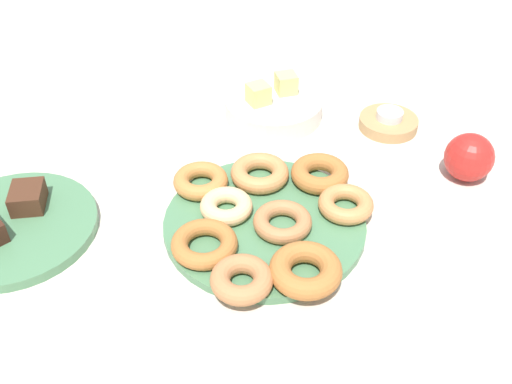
{
  "coord_description": "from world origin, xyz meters",
  "views": [
    {
      "loc": [
        -0.28,
        -0.57,
        0.59
      ],
      "look_at": [
        0.0,
        0.03,
        0.04
      ],
      "focal_mm": 41.77,
      "sensor_mm": 36.0,
      "label": 1
    }
  ],
  "objects_px": {
    "donut_5": "(260,173)",
    "apple": "(469,157)",
    "donut_4": "(346,204)",
    "cake_plate": "(13,227)",
    "donut_plate": "(265,223)",
    "donut_0": "(309,269)",
    "brownie_far": "(28,197)",
    "donut_6": "(320,174)",
    "candle_holder": "(388,123)",
    "donut_7": "(242,279)",
    "melon_chunk_right": "(286,83)",
    "donut_3": "(201,181)",
    "donut_1": "(204,244)",
    "melon_chunk_left": "(258,94)",
    "tealight": "(390,115)",
    "donut_8": "(226,206)",
    "fruit_bowl": "(274,108)",
    "donut_2": "(282,222)"
  },
  "relations": [
    {
      "from": "melon_chunk_right",
      "to": "donut_3",
      "type": "bearing_deg",
      "value": -143.98
    },
    {
      "from": "donut_3",
      "to": "fruit_bowl",
      "type": "xyz_separation_m",
      "value": [
        0.2,
        0.16,
        -0.01
      ]
    },
    {
      "from": "donut_5",
      "to": "apple",
      "type": "relative_size",
      "value": 1.18
    },
    {
      "from": "donut_2",
      "to": "donut_0",
      "type": "bearing_deg",
      "value": -96.45
    },
    {
      "from": "donut_7",
      "to": "apple",
      "type": "height_order",
      "value": "apple"
    },
    {
      "from": "donut_4",
      "to": "cake_plate",
      "type": "height_order",
      "value": "donut_4"
    },
    {
      "from": "donut_plate",
      "to": "donut_0",
      "type": "relative_size",
      "value": 3.08
    },
    {
      "from": "donut_8",
      "to": "apple",
      "type": "relative_size",
      "value": 1.0
    },
    {
      "from": "apple",
      "to": "donut_8",
      "type": "bearing_deg",
      "value": 170.42
    },
    {
      "from": "tealight",
      "to": "apple",
      "type": "distance_m",
      "value": 0.17
    },
    {
      "from": "donut_4",
      "to": "melon_chunk_left",
      "type": "relative_size",
      "value": 2.26
    },
    {
      "from": "donut_4",
      "to": "donut_8",
      "type": "distance_m",
      "value": 0.17
    },
    {
      "from": "donut_2",
      "to": "apple",
      "type": "distance_m",
      "value": 0.33
    },
    {
      "from": "donut_6",
      "to": "melon_chunk_left",
      "type": "height_order",
      "value": "melon_chunk_left"
    },
    {
      "from": "donut_7",
      "to": "brownie_far",
      "type": "distance_m",
      "value": 0.35
    },
    {
      "from": "donut_6",
      "to": "candle_holder",
      "type": "xyz_separation_m",
      "value": [
        0.2,
        0.1,
        -0.02
      ]
    },
    {
      "from": "donut_plate",
      "to": "donut_7",
      "type": "xyz_separation_m",
      "value": [
        -0.08,
        -0.1,
        0.02
      ]
    },
    {
      "from": "donut_7",
      "to": "melon_chunk_right",
      "type": "height_order",
      "value": "melon_chunk_right"
    },
    {
      "from": "brownie_far",
      "to": "donut_7",
      "type": "bearing_deg",
      "value": -50.94
    },
    {
      "from": "donut_plate",
      "to": "donut_3",
      "type": "relative_size",
      "value": 3.49
    },
    {
      "from": "donut_4",
      "to": "cake_plate",
      "type": "bearing_deg",
      "value": 159.0
    },
    {
      "from": "melon_chunk_right",
      "to": "donut_5",
      "type": "bearing_deg",
      "value": -126.75
    },
    {
      "from": "tealight",
      "to": "donut_5",
      "type": "bearing_deg",
      "value": -168.86
    },
    {
      "from": "melon_chunk_right",
      "to": "candle_holder",
      "type": "bearing_deg",
      "value": -44.1
    },
    {
      "from": "apple",
      "to": "fruit_bowl",
      "type": "bearing_deg",
      "value": 124.42
    },
    {
      "from": "donut_1",
      "to": "brownie_far",
      "type": "relative_size",
      "value": 1.64
    },
    {
      "from": "cake_plate",
      "to": "apple",
      "type": "xyz_separation_m",
      "value": [
        0.68,
        -0.17,
        0.03
      ]
    },
    {
      "from": "donut_4",
      "to": "melon_chunk_right",
      "type": "relative_size",
      "value": 2.26
    },
    {
      "from": "cake_plate",
      "to": "brownie_far",
      "type": "distance_m",
      "value": 0.05
    },
    {
      "from": "fruit_bowl",
      "to": "melon_chunk_left",
      "type": "bearing_deg",
      "value": 180.0
    },
    {
      "from": "donut_2",
      "to": "candle_holder",
      "type": "xyz_separation_m",
      "value": [
        0.3,
        0.17,
        -0.01
      ]
    },
    {
      "from": "donut_5",
      "to": "donut_7",
      "type": "relative_size",
      "value": 1.12
    },
    {
      "from": "donut_plate",
      "to": "candle_holder",
      "type": "relative_size",
      "value": 2.82
    },
    {
      "from": "donut_3",
      "to": "tealight",
      "type": "xyz_separation_m",
      "value": [
        0.37,
        0.03,
        0.0
      ]
    },
    {
      "from": "donut_plate",
      "to": "brownie_far",
      "type": "height_order",
      "value": "brownie_far"
    },
    {
      "from": "donut_plate",
      "to": "donut_3",
      "type": "bearing_deg",
      "value": 117.57
    },
    {
      "from": "melon_chunk_right",
      "to": "donut_2",
      "type": "bearing_deg",
      "value": -117.65
    },
    {
      "from": "donut_0",
      "to": "candle_holder",
      "type": "relative_size",
      "value": 0.92
    },
    {
      "from": "tealight",
      "to": "apple",
      "type": "xyz_separation_m",
      "value": [
        0.03,
        -0.17,
        0.01
      ]
    },
    {
      "from": "donut_3",
      "to": "candle_holder",
      "type": "height_order",
      "value": "donut_3"
    },
    {
      "from": "donut_1",
      "to": "melon_chunk_left",
      "type": "height_order",
      "value": "melon_chunk_left"
    },
    {
      "from": "donut_5",
      "to": "tealight",
      "type": "height_order",
      "value": "donut_5"
    },
    {
      "from": "donut_3",
      "to": "melon_chunk_left",
      "type": "height_order",
      "value": "melon_chunk_left"
    },
    {
      "from": "donut_3",
      "to": "melon_chunk_right",
      "type": "relative_size",
      "value": 2.34
    },
    {
      "from": "donut_plate",
      "to": "donut_4",
      "type": "distance_m",
      "value": 0.12
    },
    {
      "from": "brownie_far",
      "to": "apple",
      "type": "xyz_separation_m",
      "value": [
        0.65,
        -0.2,
        0.01
      ]
    },
    {
      "from": "candle_holder",
      "to": "melon_chunk_right",
      "type": "relative_size",
      "value": 2.89
    },
    {
      "from": "donut_plate",
      "to": "donut_2",
      "type": "xyz_separation_m",
      "value": [
        0.02,
        -0.03,
        0.02
      ]
    },
    {
      "from": "donut_3",
      "to": "melon_chunk_left",
      "type": "relative_size",
      "value": 2.34
    },
    {
      "from": "candle_holder",
      "to": "apple",
      "type": "xyz_separation_m",
      "value": [
        0.03,
        -0.17,
        0.03
      ]
    }
  ]
}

